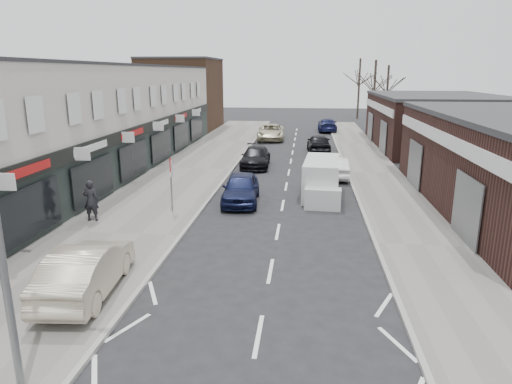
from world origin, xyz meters
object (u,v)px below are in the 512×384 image
(sedan_on_pavement, at_px, (87,269))
(parked_car_right_c, at_px, (327,125))
(parked_car_right_a, at_px, (335,167))
(parked_car_left_a, at_px, (241,188))
(parked_car_right_b, at_px, (319,143))
(warning_sign, at_px, (171,169))
(parked_car_left_b, at_px, (256,157))
(pedestrian, at_px, (91,201))
(parked_car_left_c, at_px, (271,132))
(white_van, at_px, (322,179))

(sedan_on_pavement, height_order, parked_car_right_c, sedan_on_pavement)
(parked_car_right_a, bearing_deg, parked_car_left_a, 49.36)
(parked_car_right_b, height_order, parked_car_right_c, parked_car_right_b)
(warning_sign, bearing_deg, parked_car_left_b, 76.94)
(parked_car_right_a, distance_m, parked_car_right_b, 9.56)
(pedestrian, relative_size, parked_car_right_a, 0.46)
(parked_car_right_a, relative_size, parked_car_right_b, 0.88)
(pedestrian, height_order, parked_car_left_b, pedestrian)
(pedestrian, xyz_separation_m, parked_car_left_c, (5.97, 26.98, -0.27))
(warning_sign, bearing_deg, white_van, 28.84)
(white_van, xyz_separation_m, parked_car_left_c, (-4.41, 21.28, -0.18))
(parked_car_left_b, bearing_deg, parked_car_left_c, 88.03)
(pedestrian, relative_size, parked_car_left_a, 0.42)
(parked_car_right_a, xyz_separation_m, parked_car_right_b, (-0.83, 9.53, 0.12))
(white_van, bearing_deg, parked_car_left_a, -154.87)
(white_van, height_order, parked_car_right_b, white_van)
(warning_sign, height_order, parked_car_left_b, warning_sign)
(sedan_on_pavement, distance_m, parked_car_right_c, 41.98)
(sedan_on_pavement, relative_size, parked_car_left_c, 0.82)
(sedan_on_pavement, distance_m, parked_car_left_a, 11.20)
(parked_car_left_b, bearing_deg, parked_car_left_a, -90.19)
(warning_sign, height_order, parked_car_left_a, warning_sign)
(white_van, bearing_deg, parked_car_right_c, 91.14)
(parked_car_right_b, bearing_deg, warning_sign, 65.99)
(pedestrian, height_order, parked_car_right_b, pedestrian)
(pedestrian, bearing_deg, parked_car_left_c, -105.70)
(parked_car_right_a, bearing_deg, parked_car_right_b, -86.35)
(warning_sign, relative_size, parked_car_right_b, 0.58)
(parked_car_right_b, xyz_separation_m, parked_car_right_c, (1.30, 14.38, -0.05))
(warning_sign, relative_size, parked_car_left_a, 0.60)
(warning_sign, bearing_deg, sedan_on_pavement, -91.31)
(warning_sign, relative_size, parked_car_right_c, 0.53)
(parked_car_left_a, bearing_deg, parked_car_left_c, 87.16)
(pedestrian, distance_m, parked_car_left_b, 14.66)
(white_van, height_order, parked_car_left_a, white_van)
(parked_car_left_c, relative_size, parked_car_right_c, 1.10)
(warning_sign, relative_size, parked_car_right_a, 0.66)
(parked_car_left_b, bearing_deg, white_van, -61.74)
(sedan_on_pavement, height_order, parked_car_left_b, sedan_on_pavement)
(sedan_on_pavement, bearing_deg, warning_sign, -96.27)
(sedan_on_pavement, relative_size, parked_car_left_b, 0.95)
(parked_car_left_c, bearing_deg, parked_car_left_a, -92.04)
(parked_car_left_c, bearing_deg, white_van, -80.86)
(parked_car_left_c, height_order, parked_car_right_a, parked_car_left_c)
(pedestrian, distance_m, parked_car_right_b, 22.63)
(white_van, bearing_deg, parked_car_left_c, 105.83)
(parked_car_right_c, bearing_deg, parked_car_right_a, 88.67)
(white_van, relative_size, parked_car_right_a, 1.30)
(parked_car_left_b, distance_m, parked_car_right_a, 6.22)
(parked_car_right_b, distance_m, parked_car_right_c, 14.44)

